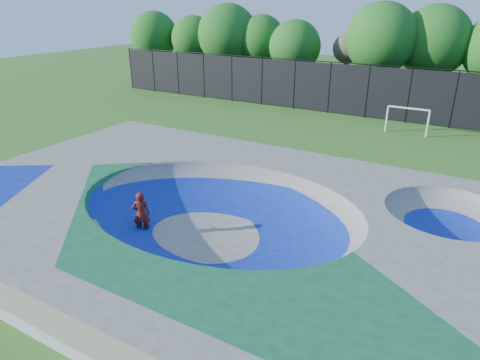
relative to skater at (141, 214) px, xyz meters
The scene contains 7 objects.
ground 3.06m from the skater, 26.76° to the left, with size 120.00×120.00×0.00m, color #2F651C.
skate_deck 2.93m from the skater, 26.76° to the left, with size 22.00×14.00×1.50m, color gray.
skater is the anchor object (origin of this frame).
skateboard 0.87m from the skater, ahead, with size 0.78×0.22×0.05m, color black.
soccer_goal 20.23m from the skater, 72.17° to the left, with size 2.77×0.12×1.83m.
fence 22.51m from the skater, 83.31° to the left, with size 48.09×0.09×4.04m.
treeline 28.02m from the skater, 83.69° to the left, with size 52.81×7.79×8.41m.
Camera 1 is at (7.84, -11.96, 8.33)m, focal length 32.00 mm.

